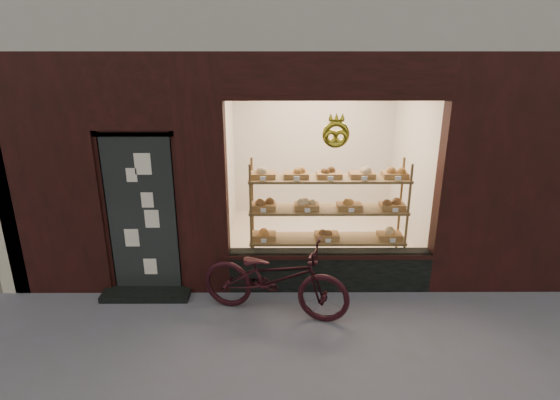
{
  "coord_description": "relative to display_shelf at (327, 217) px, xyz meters",
  "views": [
    {
      "loc": [
        -0.25,
        -3.21,
        3.07
      ],
      "look_at": [
        -0.22,
        2.0,
        1.32
      ],
      "focal_mm": 28.0,
      "sensor_mm": 36.0,
      "label": 1
    }
  ],
  "objects": [
    {
      "name": "display_shelf",
      "position": [
        0.0,
        0.0,
        0.0
      ],
      "size": [
        2.2,
        0.45,
        1.7
      ],
      "color": "brown",
      "rests_on": "ground"
    },
    {
      "name": "bicycle",
      "position": [
        -0.74,
        -1.03,
        -0.4
      ],
      "size": [
        1.96,
        1.13,
        0.97
      ],
      "primitive_type": "imported",
      "rotation": [
        0.0,
        0.0,
        1.29
      ],
      "color": "black",
      "rests_on": "ground"
    }
  ]
}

